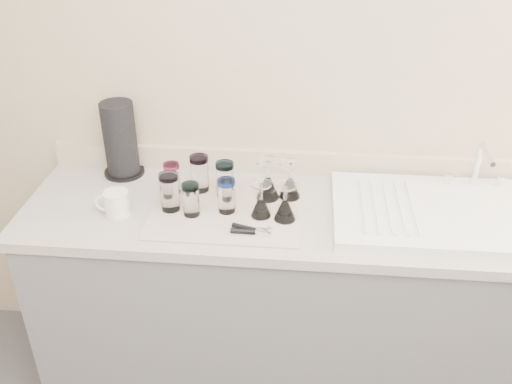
# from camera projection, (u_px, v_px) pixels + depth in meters

# --- Properties ---
(room_envelope) EXTENTS (3.54, 3.50, 2.52)m
(room_envelope) POSITION_uv_depth(u_px,v_px,m) (282.00, 276.00, 0.78)
(room_envelope) COLOR #49494E
(room_envelope) RESTS_ON ground
(counter_unit) EXTENTS (2.06, 0.62, 0.90)m
(counter_unit) POSITION_uv_depth(u_px,v_px,m) (291.00, 301.00, 2.37)
(counter_unit) COLOR slate
(counter_unit) RESTS_ON ground
(sink_unit) EXTENTS (0.82, 0.50, 0.22)m
(sink_unit) POSITION_uv_depth(u_px,v_px,m) (446.00, 213.00, 2.09)
(sink_unit) COLOR white
(sink_unit) RESTS_ON counter_unit
(dish_towel) EXTENTS (0.55, 0.42, 0.01)m
(dish_towel) POSITION_uv_depth(u_px,v_px,m) (226.00, 212.00, 2.12)
(dish_towel) COLOR beige
(dish_towel) RESTS_ON counter_unit
(tumbler_teal) EXTENTS (0.06, 0.06, 0.12)m
(tumbler_teal) POSITION_uv_depth(u_px,v_px,m) (172.00, 178.00, 2.20)
(tumbler_teal) COLOR white
(tumbler_teal) RESTS_ON dish_towel
(tumbler_cyan) EXTENTS (0.07, 0.07, 0.15)m
(tumbler_cyan) POSITION_uv_depth(u_px,v_px,m) (200.00, 173.00, 2.21)
(tumbler_cyan) COLOR white
(tumbler_cyan) RESTS_ON dish_towel
(tumbler_purple) EXTENTS (0.07, 0.07, 0.14)m
(tumbler_purple) POSITION_uv_depth(u_px,v_px,m) (225.00, 179.00, 2.18)
(tumbler_purple) COLOR white
(tumbler_purple) RESTS_ON dish_towel
(tumbler_magenta) EXTENTS (0.07, 0.07, 0.15)m
(tumbler_magenta) POSITION_uv_depth(u_px,v_px,m) (170.00, 192.00, 2.09)
(tumbler_magenta) COLOR white
(tumbler_magenta) RESTS_ON dish_towel
(tumbler_blue) EXTENTS (0.06, 0.06, 0.13)m
(tumbler_blue) POSITION_uv_depth(u_px,v_px,m) (191.00, 199.00, 2.06)
(tumbler_blue) COLOR white
(tumbler_blue) RESTS_ON dish_towel
(tumbler_lavender) EXTENTS (0.07, 0.07, 0.13)m
(tumbler_lavender) POSITION_uv_depth(u_px,v_px,m) (227.00, 196.00, 2.08)
(tumbler_lavender) COLOR white
(tumbler_lavender) RESTS_ON dish_towel
(goblet_back_left) EXTENTS (0.09, 0.09, 0.16)m
(goblet_back_left) POSITION_uv_depth(u_px,v_px,m) (268.00, 185.00, 2.17)
(goblet_back_left) COLOR white
(goblet_back_left) RESTS_ON dish_towel
(goblet_back_right) EXTENTS (0.08, 0.08, 0.15)m
(goblet_back_right) POSITION_uv_depth(u_px,v_px,m) (290.00, 185.00, 2.18)
(goblet_back_right) COLOR white
(goblet_back_right) RESTS_ON dish_towel
(goblet_front_left) EXTENTS (0.08, 0.08, 0.14)m
(goblet_front_left) POSITION_uv_depth(u_px,v_px,m) (261.00, 205.00, 2.07)
(goblet_front_left) COLOR white
(goblet_front_left) RESTS_ON dish_towel
(goblet_front_right) EXTENTS (0.08, 0.08, 0.14)m
(goblet_front_right) POSITION_uv_depth(u_px,v_px,m) (285.00, 207.00, 2.05)
(goblet_front_right) COLOR white
(goblet_front_right) RESTS_ON dish_towel
(can_opener) EXTENTS (0.15, 0.06, 0.02)m
(can_opener) POSITION_uv_depth(u_px,v_px,m) (252.00, 231.00, 1.99)
(can_opener) COLOR silver
(can_opener) RESTS_ON dish_towel
(white_mug) EXTENTS (0.13, 0.10, 0.09)m
(white_mug) POSITION_uv_depth(u_px,v_px,m) (116.00, 203.00, 2.09)
(white_mug) COLOR white
(white_mug) RESTS_ON counter_unit
(paper_towel_roll) EXTENTS (0.17, 0.17, 0.31)m
(paper_towel_roll) POSITION_uv_depth(u_px,v_px,m) (120.00, 140.00, 2.31)
(paper_towel_roll) COLOR black
(paper_towel_roll) RESTS_ON counter_unit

